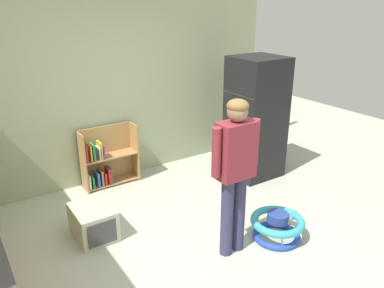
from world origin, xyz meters
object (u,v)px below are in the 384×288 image
object	(u,v)px
refrigerator	(256,118)
standing_person	(235,165)
baby_walker	(277,226)
pet_carrier	(93,222)
bookshelf	(105,161)

from	to	relation	value
refrigerator	standing_person	distance (m)	2.01
baby_walker	pet_carrier	world-z (taller)	pet_carrier
refrigerator	baby_walker	world-z (taller)	refrigerator
refrigerator	standing_person	xyz separation A→B (m)	(-1.50, -1.34, 0.12)
refrigerator	baby_walker	size ratio (longest dim) A/B	2.95
refrigerator	standing_person	size ratio (longest dim) A/B	1.06
bookshelf	pet_carrier	xyz separation A→B (m)	(-0.62, -1.16, -0.19)
baby_walker	pet_carrier	bearing A→B (deg)	145.15
bookshelf	baby_walker	world-z (taller)	bookshelf
bookshelf	pet_carrier	size ratio (longest dim) A/B	1.54
bookshelf	pet_carrier	bearing A→B (deg)	-118.06
baby_walker	pet_carrier	xyz separation A→B (m)	(-1.70, 1.18, 0.02)
refrigerator	bookshelf	bearing A→B (deg)	156.00
refrigerator	bookshelf	size ratio (longest dim) A/B	2.09
baby_walker	refrigerator	bearing A→B (deg)	57.04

